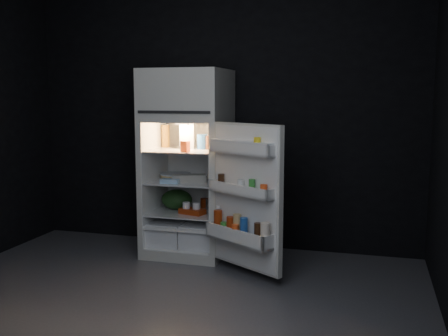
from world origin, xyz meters
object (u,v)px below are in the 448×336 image
(fridge_door, at_px, (245,199))
(egg_carton, at_px, (189,178))
(refrigerator, at_px, (188,156))
(yogurt_tray, at_px, (192,211))
(milk_jug, at_px, (187,136))

(fridge_door, bearing_deg, egg_carton, 145.36)
(refrigerator, relative_size, yogurt_tray, 7.47)
(refrigerator, bearing_deg, egg_carton, -68.34)
(fridge_door, bearing_deg, refrigerator, 140.63)
(fridge_door, relative_size, egg_carton, 3.82)
(fridge_door, distance_m, egg_carton, 0.80)
(milk_jug, height_order, yogurt_tray, milk_jug)
(refrigerator, relative_size, egg_carton, 5.57)
(refrigerator, distance_m, egg_carton, 0.24)
(fridge_door, xyz_separation_m, egg_carton, (-0.65, 0.45, 0.08))
(refrigerator, xyz_separation_m, yogurt_tray, (0.09, -0.16, -0.50))
(refrigerator, distance_m, yogurt_tray, 0.54)
(fridge_door, xyz_separation_m, milk_jug, (-0.72, 0.59, 0.46))
(fridge_door, xyz_separation_m, yogurt_tray, (-0.61, 0.42, -0.23))
(fridge_door, distance_m, milk_jug, 1.04)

